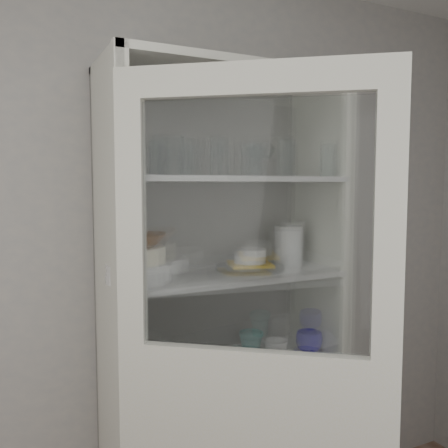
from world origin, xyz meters
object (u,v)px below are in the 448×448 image
teal_jar (251,345)px  mug_white (276,351)px  goblet_0 (121,152)px  goblet_2 (266,158)px  mug_teal (251,343)px  white_canister (134,364)px  white_ramekin (250,256)px  pantry_cabinet (218,341)px  cupboard_door (252,419)px  plate_stack_front (139,272)px  yellow_trivet (250,264)px  cream_bowl (139,255)px  tin_box (227,443)px  grey_bowl_stack (288,246)px  goblet_1 (219,158)px  mug_blue (309,342)px  measuring_cups (199,371)px  goblet_3 (256,159)px  glass_platter (250,267)px  plate_stack_back (164,264)px

teal_jar → mug_white: bearing=-62.6°
goblet_0 → goblet_2: (0.68, 0.02, -0.00)m
mug_teal → white_canister: white_canister is taller
white_ramekin → white_canister: size_ratio=1.11×
pantry_cabinet → white_ramekin: pantry_cabinet is taller
cupboard_door → white_canister: cupboard_door is taller
pantry_cabinet → plate_stack_front: 0.53m
yellow_trivet → cream_bowl: bearing=-175.5°
tin_box → grey_bowl_stack: bearing=-0.8°
goblet_1 → mug_teal: goblet_1 is taller
goblet_0 → mug_blue: (0.82, -0.14, -0.85)m
pantry_cabinet → measuring_cups: pantry_cabinet is taller
plate_stack_front → mug_white: plate_stack_front is taller
cupboard_door → grey_bowl_stack: (0.47, 0.51, 0.48)m
cream_bowl → mug_blue: size_ratio=1.68×
mug_teal → white_canister: size_ratio=0.89×
goblet_1 → mug_teal: size_ratio=1.50×
grey_bowl_stack → mug_blue: (0.08, -0.06, -0.44)m
pantry_cabinet → goblet_3: 0.83m
goblet_3 → mug_white: 0.85m
yellow_trivet → tin_box: size_ratio=0.94×
goblet_1 → measuring_cups: (-0.17, -0.18, -0.86)m
plate_stack_front → white_canister: size_ratio=1.98×
pantry_cabinet → goblet_2: size_ratio=11.71×
grey_bowl_stack → mug_teal: size_ratio=1.62×
grey_bowl_stack → white_canister: 0.84m
glass_platter → cream_bowl: bearing=-175.5°
mug_white → measuring_cups: 0.35m
mug_white → grey_bowl_stack: bearing=37.9°
grey_bowl_stack → mug_teal: bearing=168.8°
glass_platter → mug_teal: bearing=54.7°
glass_platter → tin_box: (-0.10, 0.02, -0.78)m
teal_jar → white_canister: white_canister is taller
pantry_cabinet → plate_stack_front: (-0.38, -0.11, 0.36)m
plate_stack_back → white_canister: 0.43m
cupboard_door → white_canister: bearing=154.7°
white_ramekin → teal_jar: white_ramekin is taller
goblet_3 → glass_platter: bearing=-133.2°
plate_stack_back → mug_blue: bearing=-15.8°
goblet_3 → mug_blue: size_ratio=1.36×
yellow_trivet → mug_white: bearing=-44.4°
goblet_2 → white_canister: size_ratio=1.44×
goblet_1 → plate_stack_front: bearing=-159.9°
cupboard_door → glass_platter: size_ratio=6.65×
pantry_cabinet → mug_white: (0.20, -0.15, -0.03)m
goblet_2 → teal_jar: bearing=-144.4°
cupboard_door → teal_jar: size_ratio=20.14×
glass_platter → grey_bowl_stack: grey_bowl_stack is taller
plate_stack_front → cream_bowl: size_ratio=1.22×
cupboard_door → tin_box: 0.66m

